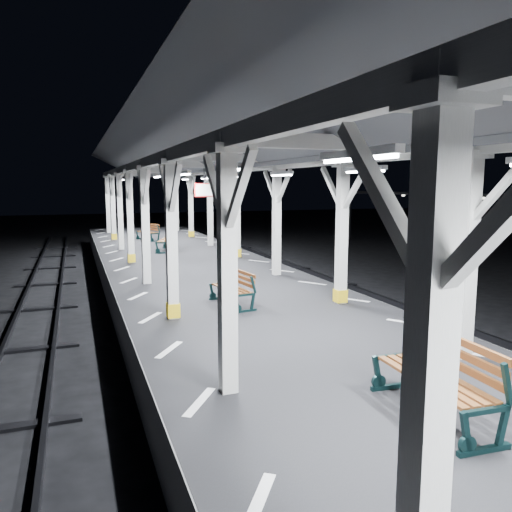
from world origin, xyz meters
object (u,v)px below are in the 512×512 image
bench_near (441,374)px  bench_mid (235,287)px  bench_far (169,239)px  bench_extra (149,232)px

bench_near → bench_mid: bearing=98.7°
bench_near → bench_far: bench_near is taller
bench_near → bench_far: size_ratio=1.00×
bench_near → bench_extra: (-0.54, 20.85, -0.08)m
bench_extra → bench_mid: bearing=-111.0°
bench_near → bench_far: bearing=94.2°
bench_near → bench_far: 16.35m
bench_mid → bench_extra: bearing=82.3°
bench_near → bench_mid: 6.29m
bench_mid → bench_extra: 14.59m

